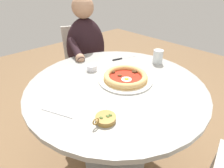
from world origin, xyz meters
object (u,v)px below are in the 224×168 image
at_px(dining_table, 116,104).
at_px(diner_person, 88,68).
at_px(ramekin_capers, 92,68).
at_px(steak_knife, 121,59).
at_px(fork_utensil, 57,113).
at_px(cafe_chair_diner, 84,62).
at_px(pizza_on_plate, 125,77).
at_px(olive_pan, 105,119).
at_px(water_glass, 157,57).

relative_size(dining_table, diner_person, 0.90).
distance_m(dining_table, ramekin_capers, 0.29).
bearing_deg(steak_knife, fork_utensil, 109.61).
height_order(fork_utensil, diner_person, diner_person).
bearing_deg(diner_person, cafe_chair_diner, -22.12).
distance_m(pizza_on_plate, olive_pan, 0.37).
xyz_separation_m(pizza_on_plate, steak_knife, (0.24, -0.21, -0.02)).
xyz_separation_m(water_glass, cafe_chair_diner, (0.78, 0.11, -0.26)).
bearing_deg(pizza_on_plate, steak_knife, -40.83).
bearing_deg(pizza_on_plate, ramekin_capers, 15.41).
height_order(ramekin_capers, cafe_chair_diner, cafe_chair_diner).
xyz_separation_m(dining_table, steak_knife, (0.23, -0.28, 0.16)).
distance_m(ramekin_capers, diner_person, 0.56).
height_order(water_glass, cafe_chair_diner, cafe_chair_diner).
relative_size(dining_table, pizza_on_plate, 3.19).
height_order(water_glass, ramekin_capers, water_glass).
xyz_separation_m(water_glass, diner_person, (0.65, 0.16, -0.27)).
bearing_deg(dining_table, fork_utensil, 91.15).
xyz_separation_m(ramekin_capers, fork_utensil, (-0.24, 0.39, -0.02)).
xyz_separation_m(olive_pan, cafe_chair_diner, (0.98, -0.57, -0.23)).
bearing_deg(olive_pan, diner_person, -31.00).
relative_size(pizza_on_plate, steak_knife, 1.64).
height_order(dining_table, cafe_chair_diner, cafe_chair_diner).
bearing_deg(olive_pan, steak_knife, -51.30).
relative_size(water_glass, steak_knife, 0.49).
xyz_separation_m(ramekin_capers, olive_pan, (-0.43, 0.25, -0.01)).
distance_m(dining_table, olive_pan, 0.37).
xyz_separation_m(olive_pan, diner_person, (0.85, -0.51, -0.24)).
distance_m(olive_pan, cafe_chair_diner, 1.16).
distance_m(steak_knife, olive_pan, 0.68).
xyz_separation_m(pizza_on_plate, olive_pan, (-0.18, 0.32, -0.01)).
height_order(steak_knife, cafe_chair_diner, cafe_chair_diner).
bearing_deg(water_glass, diner_person, 14.12).
distance_m(pizza_on_plate, cafe_chair_diner, 0.87).
xyz_separation_m(dining_table, pizza_on_plate, (-0.02, -0.07, 0.17)).
bearing_deg(cafe_chair_diner, olive_pan, 150.10).
relative_size(steak_knife, fork_utensil, 1.25).
height_order(steak_knife, fork_utensil, steak_knife).
relative_size(pizza_on_plate, diner_person, 0.28).
distance_m(steak_knife, diner_person, 0.49).
height_order(water_glass, diner_person, diner_person).
xyz_separation_m(steak_knife, ramekin_capers, (0.00, 0.28, 0.02)).
height_order(dining_table, fork_utensil, fork_utensil).
bearing_deg(steak_knife, cafe_chair_diner, -3.37).
bearing_deg(water_glass, olive_pan, 106.59).
bearing_deg(dining_table, diner_person, -21.33).
relative_size(fork_utensil, diner_person, 0.14).
bearing_deg(ramekin_capers, dining_table, -179.40).
bearing_deg(cafe_chair_diner, diner_person, 157.88).
distance_m(pizza_on_plate, steak_knife, 0.32).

